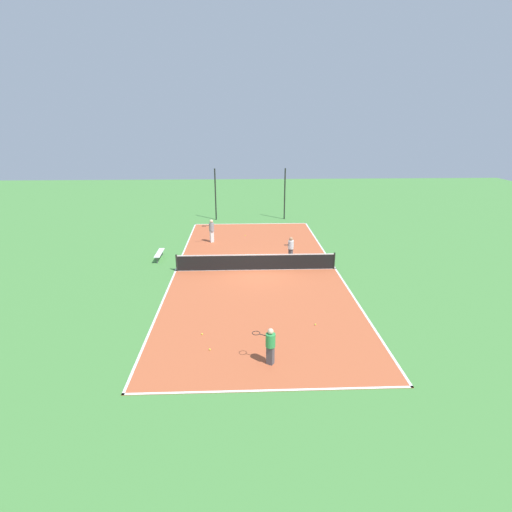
% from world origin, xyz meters
% --- Properties ---
extents(ground_plane, '(80.00, 80.00, 0.00)m').
position_xyz_m(ground_plane, '(0.00, 0.00, 0.00)').
color(ground_plane, '#47843D').
extents(court_surface, '(9.79, 22.95, 0.02)m').
position_xyz_m(court_surface, '(0.00, 0.00, 0.01)').
color(court_surface, '#B75633').
rests_on(court_surface, ground_plane).
extents(tennis_net, '(9.59, 0.10, 1.03)m').
position_xyz_m(tennis_net, '(0.00, 0.00, 0.54)').
color(tennis_net, black).
rests_on(tennis_net, court_surface).
extents(bench, '(0.36, 1.93, 0.45)m').
position_xyz_m(bench, '(-6.21, 2.28, 0.39)').
color(bench, silver).
rests_on(bench, ground_plane).
extents(player_near_white, '(0.81, 0.95, 1.54)m').
position_xyz_m(player_near_white, '(2.29, 1.67, 0.90)').
color(player_near_white, '#4C4C51').
rests_on(player_near_white, court_surface).
extents(player_baseline_gray, '(0.98, 0.74, 1.71)m').
position_xyz_m(player_baseline_gray, '(-3.05, 5.94, 1.01)').
color(player_baseline_gray, white).
rests_on(player_baseline_gray, court_surface).
extents(player_far_green, '(0.97, 0.77, 1.46)m').
position_xyz_m(player_far_green, '(0.13, -9.87, 0.85)').
color(player_far_green, '#4C4C51').
rests_on(player_far_green, court_surface).
extents(tennis_ball_near_net, '(0.07, 0.07, 0.07)m').
position_xyz_m(tennis_ball_near_net, '(-2.58, -7.66, 0.06)').
color(tennis_ball_near_net, '#CCE033').
rests_on(tennis_ball_near_net, court_surface).
extents(tennis_ball_midcourt, '(0.07, 0.07, 0.07)m').
position_xyz_m(tennis_ball_midcourt, '(-0.55, 7.56, 0.06)').
color(tennis_ball_midcourt, '#CCE033').
rests_on(tennis_ball_midcourt, court_surface).
extents(tennis_ball_far_baseline, '(0.07, 0.07, 0.07)m').
position_xyz_m(tennis_ball_far_baseline, '(2.34, -7.02, 0.06)').
color(tennis_ball_far_baseline, '#CCE033').
rests_on(tennis_ball_far_baseline, court_surface).
extents(tennis_ball_right_alley, '(0.07, 0.07, 0.07)m').
position_xyz_m(tennis_ball_right_alley, '(-2.17, -8.87, 0.06)').
color(tennis_ball_right_alley, '#CCE033').
rests_on(tennis_ball_right_alley, court_surface).
extents(fence_post_back_left, '(0.12, 0.12, 4.60)m').
position_xyz_m(fence_post_back_left, '(-3.12, 13.20, 2.30)').
color(fence_post_back_left, black).
rests_on(fence_post_back_left, ground_plane).
extents(fence_post_back_right, '(0.12, 0.12, 4.60)m').
position_xyz_m(fence_post_back_right, '(3.12, 13.20, 2.30)').
color(fence_post_back_right, black).
rests_on(fence_post_back_right, ground_plane).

